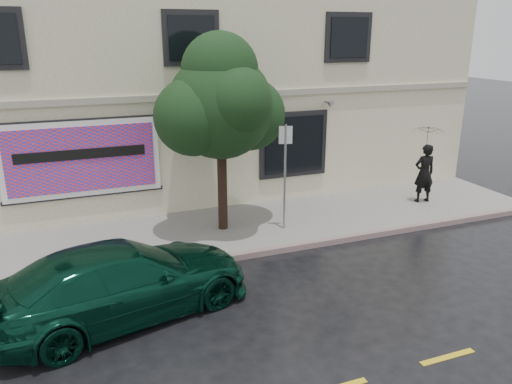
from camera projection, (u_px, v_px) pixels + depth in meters
name	position (u px, v px, depth m)	size (l,w,h in m)	color
ground	(256.00, 287.00, 10.96)	(90.00, 90.00, 0.00)	black
sidewalk	(214.00, 232.00, 13.82)	(20.00, 3.50, 0.15)	gray
curb	(234.00, 257.00, 12.27)	(20.00, 0.18, 0.16)	gray
building	(166.00, 87.00, 17.88)	(20.00, 8.12, 7.00)	#ECE9BE
billboard	(82.00, 159.00, 13.60)	(4.30, 0.16, 2.20)	white
car	(123.00, 281.00, 9.69)	(2.25, 5.08, 1.48)	#083122
pedestrian	(424.00, 173.00, 15.81)	(0.69, 0.45, 1.88)	black
umbrella	(429.00, 132.00, 15.41)	(1.04, 1.04, 0.77)	black
street_tree	(221.00, 107.00, 12.87)	(2.74, 2.74, 4.75)	black
sign_pole	(285.00, 168.00, 13.35)	(0.35, 0.12, 2.91)	gray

